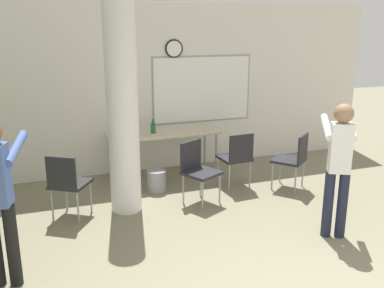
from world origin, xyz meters
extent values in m
cube|color=silver|center=(0.00, 5.06, 1.40)|extent=(8.00, 0.12, 2.80)
cylinder|color=black|center=(0.24, 4.99, 2.05)|extent=(0.30, 0.03, 0.30)
cylinder|color=white|center=(0.24, 4.97, 2.05)|extent=(0.26, 0.01, 0.25)
cube|color=#99999E|center=(0.75, 5.00, 1.35)|extent=(1.80, 0.01, 1.16)
cube|color=white|center=(0.75, 4.99, 1.35)|extent=(1.74, 0.02, 1.10)
cylinder|color=white|center=(-0.94, 3.45, 1.40)|extent=(0.40, 0.40, 2.80)
cube|color=beige|center=(-0.11, 4.53, 0.75)|extent=(1.78, 0.63, 0.03)
cylinder|color=gray|center=(-0.94, 4.28, 0.37)|extent=(0.04, 0.04, 0.73)
cylinder|color=gray|center=(0.73, 4.28, 0.37)|extent=(0.04, 0.04, 0.73)
cylinder|color=gray|center=(-0.94, 4.78, 0.37)|extent=(0.04, 0.04, 0.73)
cylinder|color=gray|center=(0.73, 4.78, 0.37)|extent=(0.04, 0.04, 0.73)
cylinder|color=#1E6B2D|center=(-0.26, 4.53, 0.84)|extent=(0.08, 0.08, 0.16)
cylinder|color=#1E6B2D|center=(-0.26, 4.53, 0.96)|extent=(0.03, 0.03, 0.07)
cylinder|color=gray|center=(-0.38, 3.97, 0.16)|extent=(0.29, 0.29, 0.32)
cube|color=#232328|center=(-1.65, 3.48, 0.45)|extent=(0.61, 0.61, 0.04)
cube|color=#232328|center=(-1.76, 3.31, 0.67)|extent=(0.35, 0.24, 0.40)
cylinder|color=#99999E|center=(-1.40, 3.54, 0.21)|extent=(0.02, 0.02, 0.43)
cylinder|color=#99999E|center=(-1.70, 3.73, 0.21)|extent=(0.02, 0.02, 0.43)
cylinder|color=#99999E|center=(-1.59, 3.24, 0.21)|extent=(0.02, 0.02, 0.43)
cylinder|color=#99999E|center=(-1.90, 3.43, 0.21)|extent=(0.02, 0.02, 0.43)
cube|color=#232328|center=(0.09, 3.29, 0.45)|extent=(0.59, 0.59, 0.04)
cube|color=#232328|center=(0.00, 3.48, 0.67)|extent=(0.37, 0.21, 0.40)
cylinder|color=#99999E|center=(0.02, 3.05, 0.21)|extent=(0.02, 0.02, 0.43)
cylinder|color=#99999E|center=(0.34, 3.22, 0.21)|extent=(0.02, 0.02, 0.43)
cylinder|color=#99999E|center=(-0.15, 3.37, 0.21)|extent=(0.02, 0.02, 0.43)
cylinder|color=#99999E|center=(0.17, 3.54, 0.21)|extent=(0.02, 0.02, 0.43)
cube|color=#232328|center=(0.82, 3.77, 0.45)|extent=(0.47, 0.47, 0.04)
cube|color=#232328|center=(0.83, 3.57, 0.67)|extent=(0.40, 0.06, 0.40)
cylinder|color=#99999E|center=(0.99, 3.97, 0.21)|extent=(0.02, 0.02, 0.43)
cylinder|color=#99999E|center=(0.63, 3.94, 0.21)|extent=(0.02, 0.02, 0.43)
cylinder|color=#99999E|center=(1.01, 3.61, 0.21)|extent=(0.02, 0.02, 0.43)
cylinder|color=#99999E|center=(0.65, 3.58, 0.21)|extent=(0.02, 0.02, 0.43)
cube|color=#232328|center=(1.55, 3.40, 0.45)|extent=(0.62, 0.62, 0.04)
cube|color=#232328|center=(1.67, 3.24, 0.67)|extent=(0.33, 0.27, 0.40)
cylinder|color=#99999E|center=(1.57, 3.65, 0.21)|extent=(0.02, 0.02, 0.43)
cylinder|color=#99999E|center=(1.29, 3.42, 0.21)|extent=(0.02, 0.02, 0.43)
cylinder|color=#99999E|center=(1.80, 3.37, 0.21)|extent=(0.02, 0.02, 0.43)
cylinder|color=#99999E|center=(1.52, 3.14, 0.21)|extent=(0.02, 0.02, 0.43)
cylinder|color=#1E2338|center=(1.28, 1.82, 0.40)|extent=(0.12, 0.12, 0.81)
cylinder|color=#1E2338|center=(1.14, 1.90, 0.40)|extent=(0.12, 0.12, 0.81)
cube|color=white|center=(1.21, 1.86, 1.09)|extent=(0.29, 0.27, 0.57)
sphere|color=#997051|center=(1.21, 1.86, 1.49)|extent=(0.22, 0.22, 0.22)
cylinder|color=white|center=(1.43, 2.00, 1.28)|extent=(0.31, 0.49, 0.23)
cylinder|color=white|center=(1.20, 2.12, 1.28)|extent=(0.31, 0.49, 0.23)
cube|color=white|center=(1.31, 2.33, 1.28)|extent=(0.09, 0.13, 0.04)
cylinder|color=black|center=(-2.29, 2.07, 0.41)|extent=(0.12, 0.12, 0.82)
cylinder|color=#4C66AD|center=(-2.17, 2.28, 1.30)|extent=(0.23, 0.52, 0.23)
camera|label=1|loc=(-1.92, -1.92, 2.42)|focal=40.00mm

